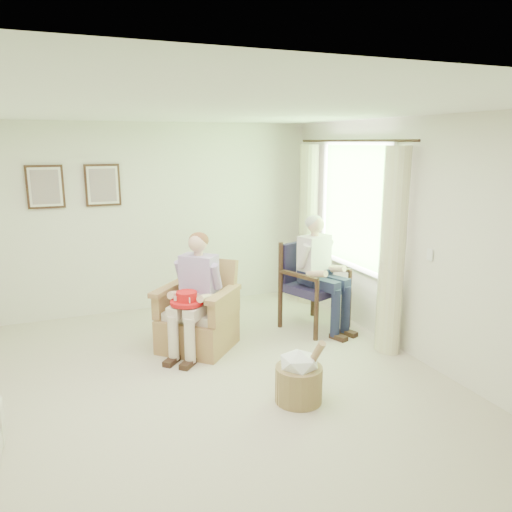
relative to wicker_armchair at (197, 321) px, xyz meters
name	(u,v)px	position (x,y,z in m)	size (l,w,h in m)	color
floor	(195,397)	(-0.35, -1.14, -0.32)	(5.50, 5.50, 0.00)	beige
back_wall	(139,219)	(-0.35, 1.61, 0.98)	(5.00, 0.04, 2.60)	silver
front_wall	(377,420)	(-0.35, -3.89, 0.98)	(5.00, 0.04, 2.60)	silver
right_wall	(419,242)	(2.15, -1.14, 0.98)	(0.04, 5.50, 2.60)	silver
ceiling	(186,109)	(-0.35, -1.14, 2.28)	(5.00, 5.50, 0.02)	white
window	(355,203)	(2.12, 0.06, 1.27)	(0.13, 2.50, 1.63)	#2D6B23
curtain_left	(392,253)	(1.98, -0.92, 0.83)	(0.34, 0.34, 2.30)	beige
curtain_right	(308,225)	(1.98, 1.04, 0.83)	(0.34, 0.34, 2.30)	beige
framed_print_left	(45,187)	(-1.50, 1.57, 1.46)	(0.45, 0.05, 0.55)	#382114
framed_print_right	(103,185)	(-0.80, 1.57, 1.46)	(0.45, 0.05, 0.55)	#382114
wicker_armchair	(197,321)	(0.00, 0.00, 0.00)	(0.78, 0.78, 1.00)	tan
wood_armchair	(311,281)	(1.57, 0.14, 0.27)	(0.70, 0.66, 1.08)	black
person_wicker	(199,286)	(0.00, -0.13, 0.46)	(0.40, 0.63, 1.33)	beige
person_dark	(319,265)	(1.57, -0.04, 0.53)	(0.40, 0.63, 1.43)	#1B1F3D
red_hat	(187,299)	(-0.18, -0.27, 0.36)	(0.36, 0.36, 0.14)	red
hatbox	(299,376)	(0.53, -1.57, -0.07)	(0.47, 0.47, 0.64)	tan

